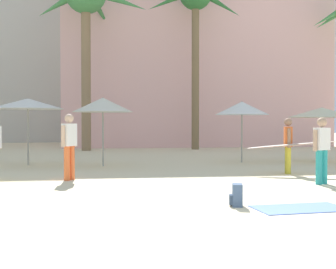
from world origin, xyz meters
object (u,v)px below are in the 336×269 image
object	(u,v)px
backpack	(237,195)
person_mid_left	(290,144)
cafe_umbrella_1	(242,108)
beach_towel	(300,208)
person_near_right	(322,148)
cafe_umbrella_3	(322,112)
palm_tree_right	(196,8)
cafe_umbrella_4	(28,104)
palm_tree_left	(86,4)
person_far_left	(69,144)
cafe_umbrella_0	(103,105)

from	to	relation	value
backpack	person_mid_left	distance (m)	5.81
cafe_umbrella_1	person_mid_left	bearing A→B (deg)	-85.86
beach_towel	person_near_right	bearing A→B (deg)	58.12
cafe_umbrella_3	beach_towel	bearing A→B (deg)	-118.01
palm_tree_right	cafe_umbrella_1	world-z (taller)	palm_tree_right
cafe_umbrella_4	person_mid_left	world-z (taller)	cafe_umbrella_4
palm_tree_left	cafe_umbrella_4	world-z (taller)	palm_tree_left
palm_tree_left	person_far_left	xyz separation A→B (m)	(0.31, -13.04, -7.20)
cafe_umbrella_3	person_mid_left	world-z (taller)	cafe_umbrella_3
cafe_umbrella_0	beach_towel	size ratio (longest dim) A/B	1.47
cafe_umbrella_3	person_far_left	size ratio (longest dim) A/B	1.48
palm_tree_left	person_near_right	bearing A→B (deg)	-65.24
backpack	palm_tree_left	bearing A→B (deg)	-64.77
cafe_umbrella_0	cafe_umbrella_3	size ratio (longest dim) A/B	0.92
beach_towel	backpack	bearing A→B (deg)	161.00
cafe_umbrella_4	person_mid_left	xyz separation A→B (m)	(8.43, -3.86, -1.34)
palm_tree_right	cafe_umbrella_1	size ratio (longest dim) A/B	4.20
cafe_umbrella_0	cafe_umbrella_3	xyz separation A→B (m)	(8.66, 0.79, -0.23)
cafe_umbrella_3	person_mid_left	distance (m)	5.07
backpack	person_far_left	world-z (taller)	person_far_left
palm_tree_left	cafe_umbrella_1	distance (m)	12.20
cafe_umbrella_1	person_far_left	xyz separation A→B (m)	(-6.22, -4.71, -1.14)
palm_tree_left	cafe_umbrella_1	world-z (taller)	palm_tree_left
palm_tree_left	cafe_umbrella_3	size ratio (longest dim) A/B	3.75
palm_tree_right	cafe_umbrella_1	xyz separation A→B (m)	(0.22, -8.78, -6.16)
palm_tree_left	palm_tree_right	world-z (taller)	palm_tree_right
cafe_umbrella_0	cafe_umbrella_3	world-z (taller)	cafe_umbrella_0
backpack	cafe_umbrella_3	bearing A→B (deg)	-111.20
cafe_umbrella_1	cafe_umbrella_3	bearing A→B (deg)	-1.79
palm_tree_right	cafe_umbrella_3	size ratio (longest dim) A/B	3.77
cafe_umbrella_1	beach_towel	world-z (taller)	cafe_umbrella_1
cafe_umbrella_1	cafe_umbrella_0	bearing A→B (deg)	-170.65
palm_tree_left	backpack	bearing A→B (deg)	-77.64
palm_tree_left	cafe_umbrella_3	bearing A→B (deg)	-40.70
cafe_umbrella_3	person_near_right	bearing A→B (deg)	-116.02
cafe_umbrella_0	beach_towel	world-z (taller)	cafe_umbrella_0
backpack	person_far_left	distance (m)	5.56
cafe_umbrella_1	person_far_left	world-z (taller)	cafe_umbrella_1
cafe_umbrella_0	backpack	world-z (taller)	cafe_umbrella_0
cafe_umbrella_0	person_mid_left	world-z (taller)	cafe_umbrella_0
palm_tree_left	beach_towel	distance (m)	20.08
person_mid_left	cafe_umbrella_0	bearing A→B (deg)	-14.30
cafe_umbrella_3	backpack	xyz separation A→B (m)	(-6.00, -8.88, -1.78)
palm_tree_right	backpack	distance (m)	19.68
cafe_umbrella_1	backpack	world-z (taller)	cafe_umbrella_1
person_mid_left	cafe_umbrella_1	bearing A→B (deg)	-70.91
cafe_umbrella_0	cafe_umbrella_4	distance (m)	2.82
cafe_umbrella_1	backpack	bearing A→B (deg)	-106.98
cafe_umbrella_0	person_mid_left	distance (m)	6.65
palm_tree_right	backpack	xyz separation A→B (m)	(-2.52, -17.76, -8.09)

